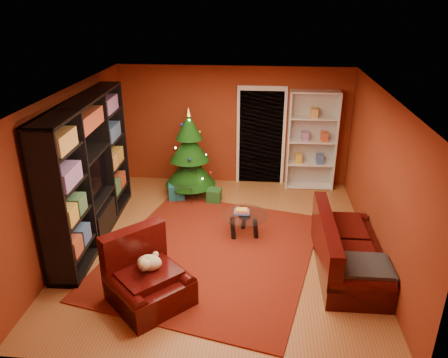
# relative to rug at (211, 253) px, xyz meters

# --- Properties ---
(floor) EXTENTS (5.00, 5.50, 0.05)m
(floor) POSITION_rel_rug_xyz_m (0.15, 0.32, -0.04)
(floor) COLOR #9A5B2D
(floor) RESTS_ON ground
(ceiling) EXTENTS (5.00, 5.50, 0.05)m
(ceiling) POSITION_rel_rug_xyz_m (0.15, 0.32, 2.61)
(ceiling) COLOR silver
(ceiling) RESTS_ON wall_back
(wall_back) EXTENTS (5.00, 0.05, 2.60)m
(wall_back) POSITION_rel_rug_xyz_m (0.15, 3.09, 1.29)
(wall_back) COLOR maroon
(wall_back) RESTS_ON ground
(wall_left) EXTENTS (0.05, 5.50, 2.60)m
(wall_left) POSITION_rel_rug_xyz_m (-2.38, 0.32, 1.29)
(wall_left) COLOR maroon
(wall_left) RESTS_ON ground
(wall_right) EXTENTS (0.05, 5.50, 2.60)m
(wall_right) POSITION_rel_rug_xyz_m (2.67, 0.32, 1.29)
(wall_right) COLOR maroon
(wall_right) RESTS_ON ground
(doorway) EXTENTS (1.06, 0.60, 2.16)m
(doorway) POSITION_rel_rug_xyz_m (0.75, 3.05, 1.04)
(doorway) COLOR black
(doorway) RESTS_ON floor
(rug) EXTENTS (3.93, 4.32, 0.02)m
(rug) POSITION_rel_rug_xyz_m (0.00, 0.00, 0.00)
(rug) COLOR maroon
(rug) RESTS_ON floor
(media_unit) EXTENTS (0.61, 3.18, 2.43)m
(media_unit) POSITION_rel_rug_xyz_m (-2.13, 0.46, 1.20)
(media_unit) COLOR black
(media_unit) RESTS_ON floor
(christmas_tree) EXTENTS (1.40, 1.40, 1.90)m
(christmas_tree) POSITION_rel_rug_xyz_m (-0.71, 2.29, 0.91)
(christmas_tree) COLOR #0C390A
(christmas_tree) RESTS_ON floor
(gift_box_teal) EXTENTS (0.38, 0.38, 0.32)m
(gift_box_teal) POSITION_rel_rug_xyz_m (-0.96, 2.02, 0.15)
(gift_box_teal) COLOR #166571
(gift_box_teal) RESTS_ON floor
(gift_box_green) EXTENTS (0.30, 0.30, 0.28)m
(gift_box_green) POSITION_rel_rug_xyz_m (-0.17, 1.95, 0.13)
(gift_box_green) COLOR #1B5422
(gift_box_green) RESTS_ON floor
(gift_box_red) EXTENTS (0.23, 0.23, 0.20)m
(gift_box_red) POSITION_rel_rug_xyz_m (-0.69, 2.32, 0.09)
(gift_box_red) COLOR maroon
(gift_box_red) RESTS_ON floor
(white_bookshelf) EXTENTS (1.02, 0.37, 2.20)m
(white_bookshelf) POSITION_rel_rug_xyz_m (1.84, 2.89, 1.06)
(white_bookshelf) COLOR white
(white_bookshelf) RESTS_ON floor
(armchair) EXTENTS (1.48, 1.48, 0.82)m
(armchair) POSITION_rel_rug_xyz_m (-0.69, -1.30, 0.40)
(armchair) COLOR black
(armchair) RESTS_ON rug
(dog) EXTENTS (0.49, 0.50, 0.27)m
(dog) POSITION_rel_rug_xyz_m (-0.69, -1.23, 0.60)
(dog) COLOR beige
(dog) RESTS_ON armchair
(sofa) EXTENTS (0.93, 2.05, 0.88)m
(sofa) POSITION_rel_rug_xyz_m (2.17, -0.25, 0.43)
(sofa) COLOR black
(sofa) RESTS_ON rug
(coffee_table) EXTENTS (0.85, 0.85, 0.52)m
(coffee_table) POSITION_rel_rug_xyz_m (0.52, 0.64, 0.21)
(coffee_table) COLOR gray
(coffee_table) RESTS_ON rug
(acrylic_chair) EXTENTS (0.44, 0.47, 0.78)m
(acrylic_chair) POSITION_rel_rug_xyz_m (-0.74, 1.89, 0.38)
(acrylic_chair) COLOR #66605B
(acrylic_chair) RESTS_ON rug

